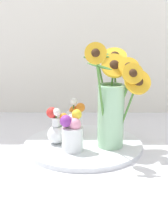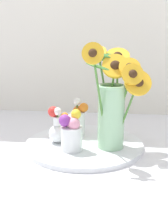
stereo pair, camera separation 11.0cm
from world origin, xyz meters
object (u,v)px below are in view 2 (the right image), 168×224
Objects in this scene: vase_small_back at (78,119)px; serving_tray at (84,145)px; mason_jar_sunflowers at (113,100)px; vase_bulb_right at (57,128)px; vase_small_center at (71,132)px.

serving_tray is at bearing -69.06° from vase_small_back.
mason_jar_sunflowers is (0.10, -0.02, 0.18)m from serving_tray.
vase_small_back is (0.06, 0.09, 0.01)m from vase_bulb_right.
vase_small_center is (-0.14, -0.05, -0.10)m from mason_jar_sunflowers.
vase_small_center is (-0.04, -0.07, 0.07)m from serving_tray.
vase_bulb_right is (-0.20, 0.02, -0.11)m from mason_jar_sunflowers.
mason_jar_sunflowers is at bearing -11.96° from serving_tray.
vase_bulb_right is at bearing 133.14° from vase_small_center.
mason_jar_sunflowers is 2.75× the size of vase_bulb_right.
serving_tray is 2.94× the size of vase_small_back.
vase_bulb_right is 0.11m from vase_small_back.
vase_small_center is at bearing -160.71° from mason_jar_sunflowers.
vase_small_center is 0.16m from vase_small_back.
mason_jar_sunflowers is 0.23m from vase_bulb_right.
mason_jar_sunflowers is 2.54× the size of vase_small_back.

